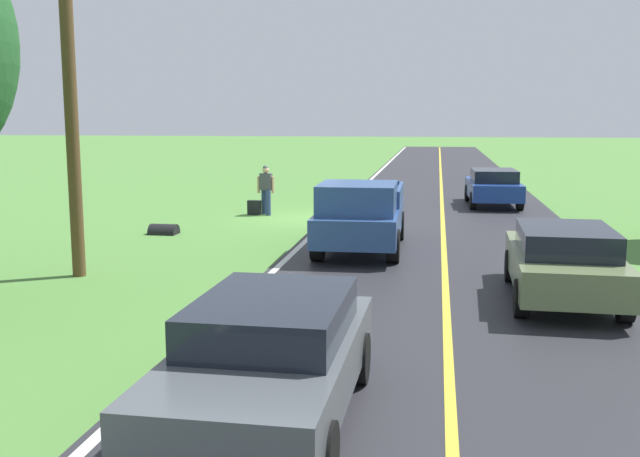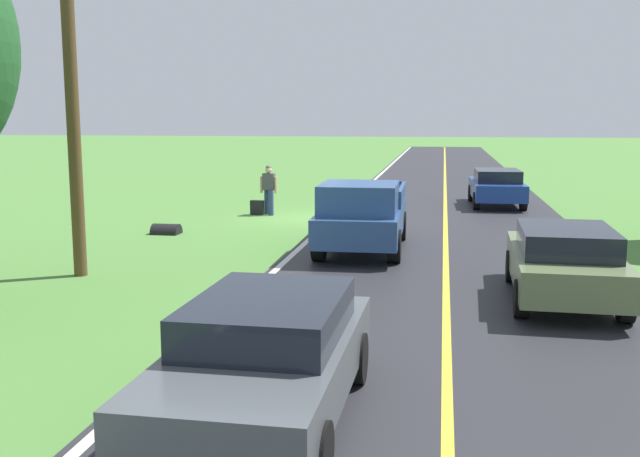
# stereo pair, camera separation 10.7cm
# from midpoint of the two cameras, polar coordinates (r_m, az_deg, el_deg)

# --- Properties ---
(ground_plane) EXTENTS (200.00, 200.00, 0.00)m
(ground_plane) POSITION_cam_midpoint_polar(r_m,az_deg,el_deg) (24.83, -1.44, 0.82)
(ground_plane) COLOR #4C7F38
(road_surface) EXTENTS (7.92, 120.00, 0.00)m
(road_surface) POSITION_cam_midpoint_polar(r_m,az_deg,el_deg) (24.42, 9.43, 0.57)
(road_surface) COLOR #28282D
(road_surface) RESTS_ON ground
(lane_edge_line) EXTENTS (0.16, 117.60, 0.00)m
(lane_edge_line) POSITION_cam_midpoint_polar(r_m,az_deg,el_deg) (24.68, 0.62, 0.78)
(lane_edge_line) COLOR silver
(lane_edge_line) RESTS_ON ground
(lane_centre_line) EXTENTS (0.14, 117.60, 0.00)m
(lane_centre_line) POSITION_cam_midpoint_polar(r_m,az_deg,el_deg) (24.42, 9.43, 0.58)
(lane_centre_line) COLOR gold
(lane_centre_line) RESTS_ON ground
(hitchhiker_walking) EXTENTS (0.62, 0.52, 1.75)m
(hitchhiker_walking) POSITION_cam_midpoint_polar(r_m,az_deg,el_deg) (25.64, -4.34, 3.25)
(hitchhiker_walking) COLOR navy
(hitchhiker_walking) RESTS_ON ground
(suitcase_carried) EXTENTS (0.47, 0.22, 0.50)m
(suitcase_carried) POSITION_cam_midpoint_polar(r_m,az_deg,el_deg) (25.76, -5.27, 1.64)
(suitcase_carried) COLOR black
(suitcase_carried) RESTS_ON ground
(pickup_truck_passing) EXTENTS (2.16, 5.43, 1.82)m
(pickup_truck_passing) POSITION_cam_midpoint_polar(r_m,az_deg,el_deg) (18.68, 3.03, 1.17)
(pickup_truck_passing) COLOR #2D4C84
(pickup_truck_passing) RESTS_ON ground
(sedan_ahead_same_lane) EXTENTS (1.98, 4.43, 1.41)m
(sedan_ahead_same_lane) POSITION_cam_midpoint_polar(r_m,az_deg,el_deg) (8.37, -4.28, -9.91)
(sedan_ahead_same_lane) COLOR #4C5156
(sedan_ahead_same_lane) RESTS_ON ground
(sedan_near_oncoming) EXTENTS (2.03, 4.45, 1.41)m
(sedan_near_oncoming) POSITION_cam_midpoint_polar(r_m,az_deg,el_deg) (29.02, 13.26, 3.24)
(sedan_near_oncoming) COLOR navy
(sedan_near_oncoming) RESTS_ON ground
(sedan_mid_oncoming) EXTENTS (2.04, 4.46, 1.41)m
(sedan_mid_oncoming) POSITION_cam_midpoint_polar(r_m,az_deg,el_deg) (14.39, 18.26, -2.40)
(sedan_mid_oncoming) COLOR #66754C
(sedan_mid_oncoming) RESTS_ON ground
(utility_pole_roadside) EXTENTS (0.28, 0.28, 8.24)m
(utility_pole_roadside) POSITION_cam_midpoint_polar(r_m,az_deg,el_deg) (16.40, -19.13, 10.70)
(utility_pole_roadside) COLOR brown
(utility_pole_roadside) RESTS_ON ground
(drainage_culvert) EXTENTS (0.80, 0.60, 0.60)m
(drainage_culvert) POSITION_cam_midpoint_polar(r_m,az_deg,el_deg) (21.96, -12.22, -0.43)
(drainage_culvert) COLOR black
(drainage_culvert) RESTS_ON ground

